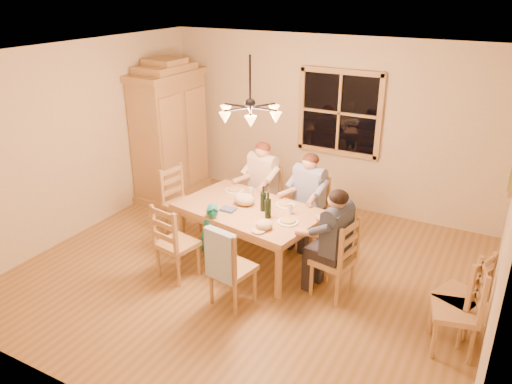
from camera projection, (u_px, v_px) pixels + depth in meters
The scene contains 32 objects.
floor at pixel (251, 271), 6.37m from camera, with size 5.50×5.50×0.00m, color olive.
ceiling at pixel (250, 54), 5.32m from camera, with size 5.50×5.00×0.02m, color white.
wall_back at pixel (327, 123), 7.87m from camera, with size 5.50×0.02×2.70m, color beige.
wall_left at pixel (81, 140), 7.05m from camera, with size 0.02×5.00×2.70m, color beige.
wall_right at pixel (509, 223), 4.64m from camera, with size 0.02×5.00×2.70m, color beige.
window at pixel (339, 113), 7.67m from camera, with size 1.30×0.06×1.30m.
chandelier at pixel (250, 112), 5.56m from camera, with size 0.77×0.68×0.71m.
armoire at pixel (170, 135), 8.31m from camera, with size 0.66×1.40×2.30m.
dining_table at pixel (249, 215), 6.38m from camera, with size 1.96×1.39×0.76m.
chair_far_left at pixel (262, 209), 7.39m from camera, with size 0.51×0.49×0.99m.
chair_far_right at pixel (307, 224), 6.93m from camera, with size 0.51×0.49×0.99m.
chair_near_left at pixel (178, 255), 6.17m from camera, with size 0.51×0.49×0.99m.
chair_near_right at pixel (233, 279), 5.65m from camera, with size 0.51×0.49×0.99m.
chair_end_left at pixel (183, 214), 7.24m from camera, with size 0.49×0.51×0.99m.
chair_end_right at pixel (332, 271), 5.81m from camera, with size 0.49×0.51×0.99m.
adult_woman at pixel (262, 175), 7.18m from camera, with size 0.45×0.48×0.87m.
adult_plaid_man at pixel (309, 189), 6.72m from camera, with size 0.45×0.48×0.87m.
adult_slate_man at pixel (335, 230), 5.60m from camera, with size 0.48×0.45×0.87m.
towel at pixel (221, 256), 5.36m from camera, with size 0.38×0.10×0.58m, color #9AB9D1.
wine_bottle_a at pixel (263, 199), 6.20m from camera, with size 0.08×0.08×0.33m, color black.
wine_bottle_b at pixel (268, 205), 6.02m from camera, with size 0.08×0.08×0.33m, color black.
plate_woman at pixel (234, 191), 6.84m from camera, with size 0.26×0.26×0.02m, color white.
plate_plaid at pixel (285, 205), 6.40m from camera, with size 0.26×0.26×0.02m, color white.
plate_slate at pixel (288, 222), 5.95m from camera, with size 0.26×0.26×0.02m, color white.
wine_glass_a at pixel (250, 193), 6.62m from camera, with size 0.06×0.06×0.14m, color silver.
wine_glass_b at pixel (290, 209), 6.15m from camera, with size 0.06×0.06×0.14m, color silver.
cap at pixel (264, 224), 5.79m from camera, with size 0.20×0.20×0.11m, color beige.
napkin at pixel (228, 209), 6.27m from camera, with size 0.18×0.14×0.03m, color #43557B.
cloth_bundle at pixel (244, 199), 6.40m from camera, with size 0.28×0.22×0.15m, color tan.
child at pixel (214, 239), 6.19m from camera, with size 0.34×0.22×0.93m, color #1B7B6F.
chair_spare_front at pixel (452, 324), 4.92m from camera, with size 0.51×0.53×0.99m.
chair_spare_back at pixel (456, 309), 5.14m from camera, with size 0.56×0.57×0.99m.
Camera 1 is at (2.66, -4.78, 3.42)m, focal length 35.00 mm.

